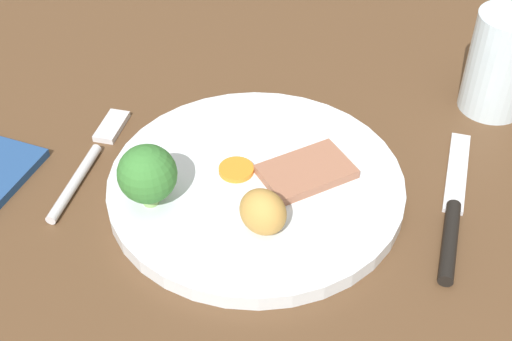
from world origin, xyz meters
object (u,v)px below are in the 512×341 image
object	(u,v)px
dinner_plate	(256,185)
broccoli_floret	(147,174)
fork	(91,158)
knife	(453,214)
water_glass	(501,63)
meat_slice_main	(306,172)
roast_potato_left	(263,212)
carrot_coin_front	(236,170)

from	to	relation	value
dinner_plate	broccoli_floret	bearing A→B (deg)	-151.51
fork	knife	size ratio (longest dim) A/B	0.83
broccoli_floret	water_glass	xyz separation A→B (cm)	(28.56, 20.59, 0.55)
meat_slice_main	dinner_plate	bearing A→B (deg)	-163.77
broccoli_floret	roast_potato_left	bearing A→B (deg)	-7.42
knife	water_glass	world-z (taller)	water_glass
roast_potato_left	knife	world-z (taller)	roast_potato_left
meat_slice_main	broccoli_floret	world-z (taller)	broccoli_floret
meat_slice_main	knife	bearing A→B (deg)	-6.37
dinner_plate	roast_potato_left	xyz separation A→B (cm)	(1.57, -5.56, 2.58)
knife	broccoli_floret	bearing A→B (deg)	105.21
meat_slice_main	roast_potato_left	bearing A→B (deg)	-110.77
meat_slice_main	fork	size ratio (longest dim) A/B	0.50
roast_potato_left	broccoli_floret	world-z (taller)	broccoli_floret
fork	water_glass	world-z (taller)	water_glass
dinner_plate	roast_potato_left	distance (cm)	6.33
knife	dinner_plate	bearing A→B (deg)	95.00
water_glass	fork	bearing A→B (deg)	-157.23
roast_potato_left	broccoli_floret	size ratio (longest dim) A/B	0.71
broccoli_floret	fork	xyz separation A→B (cm)	(-7.41, 5.49, -4.12)
meat_slice_main	knife	distance (cm)	12.58
fork	roast_potato_left	bearing A→B (deg)	-108.45
water_glass	carrot_coin_front	bearing A→B (deg)	-145.17
carrot_coin_front	fork	bearing A→B (deg)	177.80
meat_slice_main	roast_potato_left	xyz separation A→B (cm)	(-2.56, -6.76, 1.48)
broccoli_floret	water_glass	distance (cm)	35.22
roast_potato_left	knife	xyz separation A→B (cm)	(14.99, 5.38, -2.83)
meat_slice_main	fork	bearing A→B (deg)	-179.91
roast_potato_left	carrot_coin_front	world-z (taller)	roast_potato_left
meat_slice_main	broccoli_floret	size ratio (longest dim) A/B	1.37
fork	meat_slice_main	bearing A→B (deg)	-86.68
broccoli_floret	knife	xyz separation A→B (cm)	(24.52, 4.14, -4.06)
roast_potato_left	water_glass	bearing A→B (deg)	48.92
roast_potato_left	knife	size ratio (longest dim) A/B	0.21
meat_slice_main	carrot_coin_front	xyz separation A→B (cm)	(-5.98, -0.55, -0.18)
meat_slice_main	knife	size ratio (longest dim) A/B	0.41
dinner_plate	meat_slice_main	distance (cm)	4.44
broccoli_floret	knife	bearing A→B (deg)	9.57
water_glass	roast_potato_left	bearing A→B (deg)	-131.08
carrot_coin_front	meat_slice_main	bearing A→B (deg)	5.24
dinner_plate	knife	bearing A→B (deg)	-0.64
dinner_plate	fork	distance (cm)	15.42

